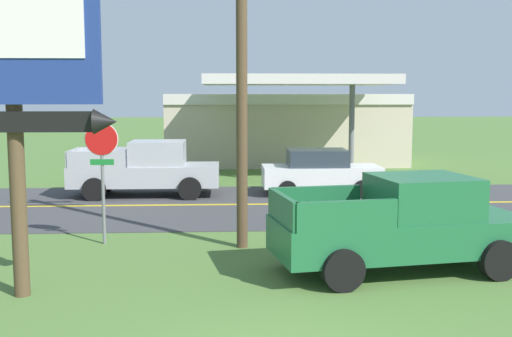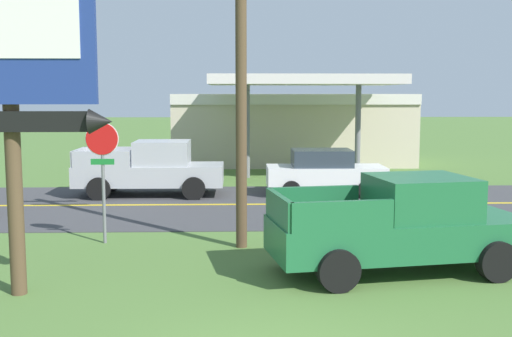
{
  "view_description": "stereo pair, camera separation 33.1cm",
  "coord_description": "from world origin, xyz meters",
  "px_view_note": "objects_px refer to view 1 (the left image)",
  "views": [
    {
      "loc": [
        -0.79,
        -7.31,
        3.63
      ],
      "look_at": [
        0.0,
        8.0,
        1.8
      ],
      "focal_mm": 44.22,
      "sensor_mm": 36.0,
      "label": 1
    },
    {
      "loc": [
        -0.46,
        -7.32,
        3.63
      ],
      "look_at": [
        0.0,
        8.0,
        1.8
      ],
      "focal_mm": 44.22,
      "sensor_mm": 36.0,
      "label": 2
    }
  ],
  "objects_px": {
    "stop_sign": "(102,161)",
    "utility_pole": "(242,46)",
    "gas_station": "(284,126)",
    "pickup_silver_on_road": "(147,169)",
    "car_white_mid_lane": "(320,172)",
    "motel_sign": "(13,68)",
    "pickup_green_parked_on_lawn": "(404,225)"
  },
  "relations": [
    {
      "from": "utility_pole",
      "to": "pickup_silver_on_road",
      "type": "relative_size",
      "value": 1.69
    },
    {
      "from": "stop_sign",
      "to": "pickup_green_parked_on_lawn",
      "type": "relative_size",
      "value": 0.54
    },
    {
      "from": "motel_sign",
      "to": "pickup_green_parked_on_lawn",
      "type": "xyz_separation_m",
      "value": [
        7.25,
        1.35,
        -3.1
      ]
    },
    {
      "from": "stop_sign",
      "to": "pickup_silver_on_road",
      "type": "relative_size",
      "value": 0.57
    },
    {
      "from": "gas_station",
      "to": "car_white_mid_lane",
      "type": "distance_m",
      "value": 10.5
    },
    {
      "from": "pickup_silver_on_road",
      "to": "car_white_mid_lane",
      "type": "height_order",
      "value": "pickup_silver_on_road"
    },
    {
      "from": "utility_pole",
      "to": "motel_sign",
      "type": "bearing_deg",
      "value": -138.58
    },
    {
      "from": "utility_pole",
      "to": "pickup_green_parked_on_lawn",
      "type": "xyz_separation_m",
      "value": [
        3.24,
        -2.19,
        -3.75
      ]
    },
    {
      "from": "utility_pole",
      "to": "pickup_silver_on_road",
      "type": "bearing_deg",
      "value": 112.22
    },
    {
      "from": "motel_sign",
      "to": "gas_station",
      "type": "xyz_separation_m",
      "value": [
        6.75,
        21.65,
        -2.12
      ]
    },
    {
      "from": "motel_sign",
      "to": "stop_sign",
      "type": "height_order",
      "value": "motel_sign"
    },
    {
      "from": "utility_pole",
      "to": "pickup_silver_on_road",
      "type": "distance_m",
      "value": 9.1
    },
    {
      "from": "gas_station",
      "to": "pickup_silver_on_road",
      "type": "distance_m",
      "value": 12.01
    },
    {
      "from": "utility_pole",
      "to": "car_white_mid_lane",
      "type": "height_order",
      "value": "utility_pole"
    },
    {
      "from": "motel_sign",
      "to": "gas_station",
      "type": "distance_m",
      "value": 22.77
    },
    {
      "from": "utility_pole",
      "to": "gas_station",
      "type": "bearing_deg",
      "value": 81.4
    },
    {
      "from": "utility_pole",
      "to": "pickup_green_parked_on_lawn",
      "type": "bearing_deg",
      "value": -34.08
    },
    {
      "from": "stop_sign",
      "to": "utility_pole",
      "type": "relative_size",
      "value": 0.34
    },
    {
      "from": "car_white_mid_lane",
      "to": "pickup_silver_on_road",
      "type": "bearing_deg",
      "value": -180.0
    },
    {
      "from": "pickup_silver_on_road",
      "to": "stop_sign",
      "type": "bearing_deg",
      "value": -91.57
    },
    {
      "from": "stop_sign",
      "to": "pickup_green_parked_on_lawn",
      "type": "xyz_separation_m",
      "value": [
        6.58,
        -2.69,
        -1.06
      ]
    },
    {
      "from": "car_white_mid_lane",
      "to": "motel_sign",
      "type": "bearing_deg",
      "value": -122.15
    },
    {
      "from": "stop_sign",
      "to": "pickup_silver_on_road",
      "type": "bearing_deg",
      "value": 88.43
    },
    {
      "from": "stop_sign",
      "to": "car_white_mid_lane",
      "type": "distance_m",
      "value": 9.67
    },
    {
      "from": "stop_sign",
      "to": "gas_station",
      "type": "distance_m",
      "value": 18.63
    },
    {
      "from": "pickup_silver_on_road",
      "to": "car_white_mid_lane",
      "type": "bearing_deg",
      "value": 0.0
    },
    {
      "from": "stop_sign",
      "to": "utility_pole",
      "type": "distance_m",
      "value": 4.31
    },
    {
      "from": "stop_sign",
      "to": "utility_pole",
      "type": "height_order",
      "value": "utility_pole"
    },
    {
      "from": "gas_station",
      "to": "pickup_silver_on_road",
      "type": "xyz_separation_m",
      "value": [
        -5.87,
        -10.43,
        -0.98
      ]
    },
    {
      "from": "utility_pole",
      "to": "car_white_mid_lane",
      "type": "bearing_deg",
      "value": 68.41
    },
    {
      "from": "pickup_green_parked_on_lawn",
      "to": "pickup_silver_on_road",
      "type": "distance_m",
      "value": 11.75
    },
    {
      "from": "motel_sign",
      "to": "stop_sign",
      "type": "distance_m",
      "value": 4.57
    }
  ]
}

